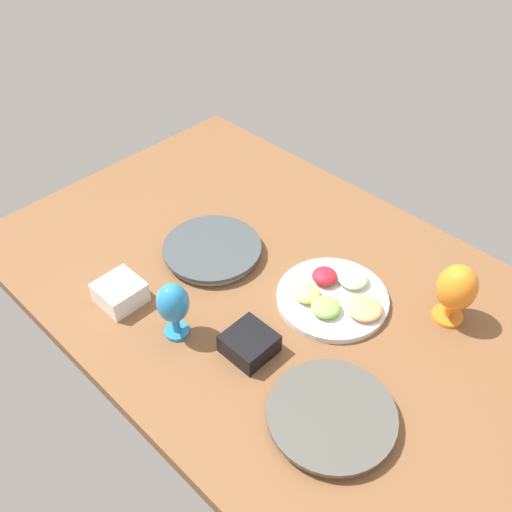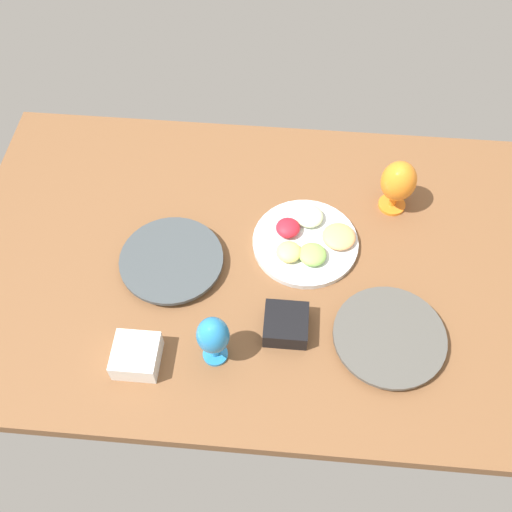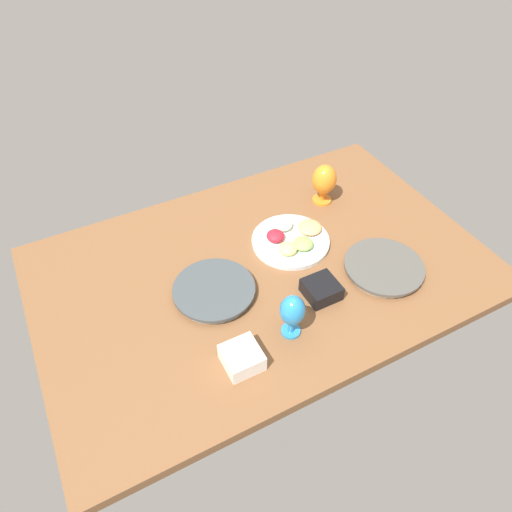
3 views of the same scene
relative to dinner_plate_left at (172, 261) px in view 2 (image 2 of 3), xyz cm
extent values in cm
cube|color=brown|center=(20.85, 3.74, -3.61)|extent=(160.00, 104.00, 4.00)
cylinder|color=silver|center=(0.00, 0.00, -0.64)|extent=(26.00, 26.00, 1.93)
cylinder|color=#3E4549|center=(0.00, 0.00, 0.90)|extent=(28.26, 28.26, 1.16)
cylinder|color=silver|center=(58.21, -18.04, -0.68)|extent=(26.15, 26.15, 1.86)
cylinder|color=#4E4C47|center=(58.21, -18.04, 0.81)|extent=(28.42, 28.42, 1.12)
cylinder|color=silver|center=(36.06, 9.93, -0.71)|extent=(29.52, 29.52, 1.80)
ellipsoid|color=#F2A566|center=(45.20, 11.17, 1.60)|extent=(9.29, 9.29, 2.81)
ellipsoid|color=beige|center=(36.72, 17.51, 1.71)|extent=(8.04, 8.04, 3.03)
ellipsoid|color=red|center=(30.94, 12.65, 2.00)|extent=(6.79, 6.79, 3.61)
ellipsoid|color=#F9E072|center=(31.61, 4.60, 1.90)|extent=(6.90, 6.90, 3.42)
ellipsoid|color=#8CC659|center=(38.08, 4.41, 1.75)|extent=(7.63, 7.63, 3.11)
cylinder|color=orange|center=(60.80, 26.08, -1.11)|extent=(7.87, 7.87, 1.00)
cylinder|color=orange|center=(60.80, 26.08, 1.20)|extent=(2.00, 2.00, 3.62)
ellipsoid|color=orange|center=(60.80, 26.08, 9.34)|extent=(9.99, 9.99, 12.66)
cylinder|color=#2781C4|center=(15.16, -25.80, -1.11)|extent=(6.27, 6.27, 1.00)
cylinder|color=#2781C4|center=(15.16, -25.80, 1.65)|extent=(2.00, 2.00, 4.51)
ellipsoid|color=#2781C4|center=(15.16, -25.80, 9.35)|extent=(7.98, 7.98, 10.90)
cube|color=black|center=(32.14, -17.13, 1.12)|extent=(11.11, 11.11, 5.45)
cube|color=tan|center=(32.14, -17.13, 2.87)|extent=(9.11, 9.11, 1.75)
cube|color=white|center=(-3.72, -29.04, 1.41)|extent=(11.06, 11.06, 6.04)
cube|color=#F9E072|center=(-3.72, -29.04, 3.35)|extent=(9.07, 9.07, 1.93)
camera|label=1|loc=(92.74, -76.58, 108.27)|focal=39.52mm
camera|label=2|loc=(30.71, -88.05, 136.25)|focal=42.13mm
camera|label=3|loc=(-35.89, -99.94, 122.01)|focal=33.11mm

